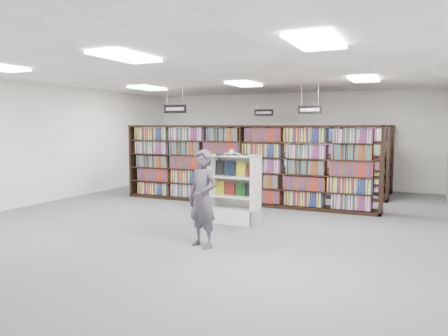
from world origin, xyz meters
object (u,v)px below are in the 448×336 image
at_px(bookshelf_row_near, 244,165).
at_px(endcap_display, 235,200).
at_px(open_book, 232,153).
at_px(shopper, 203,199).

bearing_deg(bookshelf_row_near, endcap_display, -72.87).
bearing_deg(open_book, bookshelf_row_near, 83.40).
bearing_deg(open_book, shopper, -103.14).
height_order(open_book, shopper, shopper).
relative_size(bookshelf_row_near, shopper, 4.17).
relative_size(endcap_display, open_book, 1.85).
relative_size(bookshelf_row_near, endcap_display, 4.78).
bearing_deg(endcap_display, open_book, -156.67).
height_order(bookshelf_row_near, open_book, bookshelf_row_near).
relative_size(open_book, shopper, 0.47).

